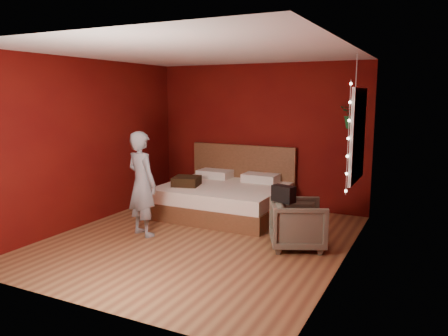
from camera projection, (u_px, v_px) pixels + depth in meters
floor at (200, 239)px, 6.24m from camera, size 4.50×4.50×0.00m
room_walls at (199, 122)px, 5.96m from camera, size 4.04×4.54×2.62m
window at (358, 135)px, 5.92m from camera, size 0.05×0.97×1.27m
fairy_lights at (348, 138)px, 5.47m from camera, size 0.04×0.04×1.45m
bed at (225, 197)px, 7.58m from camera, size 2.04×1.74×1.12m
person at (142, 184)px, 6.33m from camera, size 0.65×0.52×1.53m
armchair at (298, 224)px, 5.86m from camera, size 0.94×0.93×0.65m
handbag at (284, 194)px, 5.72m from camera, size 0.33×0.24×0.22m
throw_pillow at (187, 181)px, 7.45m from camera, size 0.52×0.52×0.15m
hanging_plant at (354, 114)px, 6.17m from camera, size 0.41×0.36×1.03m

